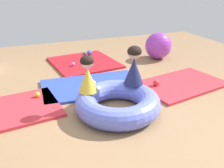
# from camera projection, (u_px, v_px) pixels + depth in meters

# --- Properties ---
(ground_plane) EXTENTS (8.00, 8.00, 0.00)m
(ground_plane) POSITION_uv_depth(u_px,v_px,m) (113.00, 115.00, 3.08)
(ground_plane) COLOR #93704C
(gym_mat_far_right) EXTENTS (1.58, 0.97, 0.04)m
(gym_mat_far_right) POSITION_uv_depth(u_px,v_px,m) (92.00, 86.00, 3.86)
(gym_mat_far_right) COLOR #2D47B7
(gym_mat_far_right) RESTS_ON ground
(gym_mat_far_left) EXTENTS (1.49, 1.09, 0.04)m
(gym_mat_far_left) POSITION_uv_depth(u_px,v_px,m) (181.00, 84.00, 3.93)
(gym_mat_far_left) COLOR red
(gym_mat_far_left) RESTS_ON ground
(gym_mat_near_left) EXTENTS (1.33, 1.39, 0.04)m
(gym_mat_near_left) POSITION_uv_depth(u_px,v_px,m) (84.00, 63.00, 4.90)
(gym_mat_near_left) COLOR #B21923
(gym_mat_near_left) RESTS_ON ground
(inflatable_cushion) EXTENTS (1.08, 1.08, 0.27)m
(inflatable_cushion) POSITION_uv_depth(u_px,v_px,m) (118.00, 103.00, 3.10)
(inflatable_cushion) COLOR #6070E5
(inflatable_cushion) RESTS_ON ground
(child_in_navy) EXTENTS (0.30, 0.30, 0.52)m
(child_in_navy) POSITION_uv_depth(u_px,v_px,m) (134.00, 66.00, 3.22)
(child_in_navy) COLOR navy
(child_in_navy) RESTS_ON inflatable_cushion
(child_in_yellow) EXTENTS (0.26, 0.26, 0.47)m
(child_in_yellow) POSITION_uv_depth(u_px,v_px,m) (87.00, 74.00, 3.00)
(child_in_yellow) COLOR yellow
(child_in_yellow) RESTS_ON inflatable_cushion
(play_ball_yellow) EXTENTS (0.10, 0.10, 0.10)m
(play_ball_yellow) POSITION_uv_depth(u_px,v_px,m) (93.00, 83.00, 3.78)
(play_ball_yellow) COLOR yellow
(play_ball_yellow) RESTS_ON gym_mat_far_right
(play_ball_teal) EXTENTS (0.06, 0.06, 0.06)m
(play_ball_teal) POSITION_uv_depth(u_px,v_px,m) (85.00, 53.00, 5.33)
(play_ball_teal) COLOR teal
(play_ball_teal) RESTS_ON gym_mat_near_left
(play_ball_pink) EXTENTS (0.08, 0.08, 0.08)m
(play_ball_pink) POSITION_uv_depth(u_px,v_px,m) (73.00, 64.00, 4.65)
(play_ball_pink) COLOR pink
(play_ball_pink) RESTS_ON gym_mat_near_left
(play_ball_orange) EXTENTS (0.07, 0.07, 0.07)m
(play_ball_orange) POSITION_uv_depth(u_px,v_px,m) (102.00, 87.00, 3.69)
(play_ball_orange) COLOR orange
(play_ball_orange) RESTS_ON gym_mat_far_right
(play_ball_blue) EXTENTS (0.11, 0.11, 0.11)m
(play_ball_blue) POSITION_uv_depth(u_px,v_px,m) (90.00, 53.00, 5.28)
(play_ball_blue) COLOR blue
(play_ball_blue) RESTS_ON gym_mat_near_left
(play_ball_red) EXTENTS (0.10, 0.10, 0.10)m
(play_ball_red) POSITION_uv_depth(u_px,v_px,m) (156.00, 83.00, 3.80)
(play_ball_red) COLOR red
(play_ball_red) RESTS_ON gym_mat_far_left
(play_ball_green) EXTENTS (0.06, 0.06, 0.06)m
(play_ball_green) POSITION_uv_depth(u_px,v_px,m) (91.00, 64.00, 4.66)
(play_ball_green) COLOR green
(play_ball_green) RESTS_ON gym_mat_near_left
(play_ball_yellow_second) EXTENTS (0.08, 0.08, 0.08)m
(play_ball_yellow_second) POSITION_uv_depth(u_px,v_px,m) (37.00, 94.00, 3.44)
(play_ball_yellow_second) COLOR yellow
(play_ball_yellow_second) RESTS_ON gym_mat_front
(exercise_ball_large) EXTENTS (0.55, 0.55, 0.55)m
(exercise_ball_large) POSITION_uv_depth(u_px,v_px,m) (158.00, 46.00, 5.12)
(exercise_ball_large) COLOR purple
(exercise_ball_large) RESTS_ON ground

